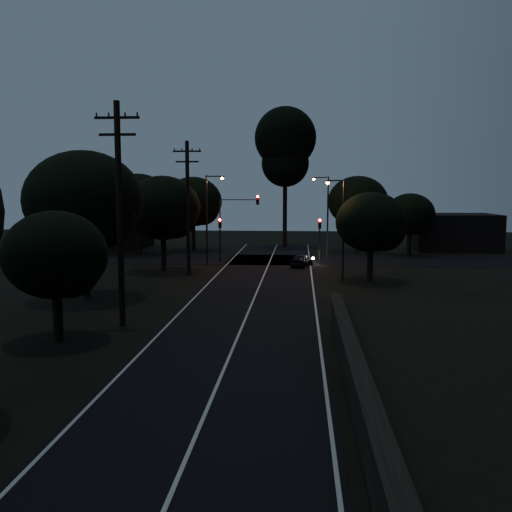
{
  "coord_description": "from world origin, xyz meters",
  "views": [
    {
      "loc": [
        2.83,
        -12.31,
        6.81
      ],
      "look_at": [
        0.0,
        24.0,
        2.5
      ],
      "focal_mm": 40.0,
      "sensor_mm": 36.0,
      "label": 1
    }
  ],
  "objects": [
    {
      "name": "tall_pine",
      "position": [
        1.0,
        55.0,
        11.74
      ],
      "size": [
        7.16,
        7.16,
        16.28
      ],
      "color": "black",
      "rests_on": "ground"
    },
    {
      "name": "building_left",
      "position": [
        -20.0,
        52.0,
        2.2
      ],
      "size": [
        10.0,
        8.0,
        4.4
      ],
      "primitive_type": "cube",
      "color": "black",
      "rests_on": "ground"
    },
    {
      "name": "signal_mast",
      "position": [
        -2.91,
        39.99,
        4.34
      ],
      "size": [
        3.7,
        0.35,
        6.25
      ],
      "color": "black",
      "rests_on": "ground"
    },
    {
      "name": "tree_left_d",
      "position": [
        -8.28,
        33.87,
        5.11
      ],
      "size": [
        6.21,
        6.21,
        7.88
      ],
      "color": "black",
      "rests_on": "ground"
    },
    {
      "name": "tree_right_a",
      "position": [
        8.18,
        29.9,
        4.27
      ],
      "size": [
        5.18,
        5.18,
        6.59
      ],
      "color": "black",
      "rests_on": "ground"
    },
    {
      "name": "building_right",
      "position": [
        20.0,
        53.0,
        2.0
      ],
      "size": [
        9.0,
        7.0,
        4.0
      ],
      "primitive_type": "cube",
      "color": "black",
      "rests_on": "ground"
    },
    {
      "name": "tree_left_c",
      "position": [
        -10.24,
        21.85,
        5.93
      ],
      "size": [
        7.25,
        7.25,
        9.16
      ],
      "color": "black",
      "rests_on": "ground"
    },
    {
      "name": "streetlight_a",
      "position": [
        -5.31,
        38.0,
        4.64
      ],
      "size": [
        1.66,
        0.26,
        8.0
      ],
      "color": "black",
      "rests_on": "ground"
    },
    {
      "name": "streetlight_c",
      "position": [
        5.83,
        30.0,
        4.35
      ],
      "size": [
        1.46,
        0.26,
        7.5
      ],
      "color": "black",
      "rests_on": "ground"
    },
    {
      "name": "utility_pole_far",
      "position": [
        -6.0,
        32.0,
        5.48
      ],
      "size": [
        2.2,
        0.3,
        10.5
      ],
      "color": "black",
      "rests_on": "ground"
    },
    {
      "name": "streetlight_b",
      "position": [
        5.31,
        44.0,
        4.64
      ],
      "size": [
        1.66,
        0.26,
        8.0
      ],
      "color": "black",
      "rests_on": "ground"
    },
    {
      "name": "ground",
      "position": [
        0.0,
        0.0,
        0.0
      ],
      "size": [
        160.0,
        160.0,
        0.0
      ],
      "primitive_type": "plane",
      "color": "black"
    },
    {
      "name": "tree_far_w",
      "position": [
        -13.77,
        45.87,
        5.45
      ],
      "size": [
        6.58,
        6.58,
        8.38
      ],
      "color": "black",
      "rests_on": "ground"
    },
    {
      "name": "signal_right",
      "position": [
        4.6,
        39.99,
        2.84
      ],
      "size": [
        0.28,
        0.35,
        4.1
      ],
      "color": "black",
      "rests_on": "ground"
    },
    {
      "name": "tree_left_b",
      "position": [
        -7.84,
        11.91,
        3.79
      ],
      "size": [
        4.61,
        4.61,
        5.86
      ],
      "color": "black",
      "rests_on": "ground"
    },
    {
      "name": "tree_far_nw",
      "position": [
        -8.77,
        49.87,
        5.26
      ],
      "size": [
        6.41,
        6.41,
        8.13
      ],
      "color": "black",
      "rests_on": "ground"
    },
    {
      "name": "tree_far_ne",
      "position": [
        9.23,
        49.87,
        5.3
      ],
      "size": [
        6.48,
        6.48,
        8.19
      ],
      "color": "black",
      "rests_on": "ground"
    },
    {
      "name": "car",
      "position": [
        2.98,
        37.5,
        0.57
      ],
      "size": [
        2.22,
        3.56,
        1.13
      ],
      "primitive_type": "imported",
      "rotation": [
        0.0,
        0.0,
        2.85
      ],
      "color": "black",
      "rests_on": "ground"
    },
    {
      "name": "retaining_wall",
      "position": [
        7.74,
        3.0,
        0.62
      ],
      "size": [
        6.93,
        26.0,
        1.6
      ],
      "color": "black",
      "rests_on": "ground"
    },
    {
      "name": "tree_far_e",
      "position": [
        14.18,
        46.9,
        4.12
      ],
      "size": [
        5.01,
        5.01,
        6.36
      ],
      "color": "black",
      "rests_on": "ground"
    },
    {
      "name": "road_surface",
      "position": [
        0.0,
        31.12,
        0.01
      ],
      "size": [
        60.0,
        70.0,
        0.03
      ],
      "color": "black",
      "rests_on": "ground"
    },
    {
      "name": "signal_left",
      "position": [
        -4.6,
        39.99,
        2.84
      ],
      "size": [
        0.28,
        0.35,
        4.1
      ],
      "color": "black",
      "rests_on": "ground"
    },
    {
      "name": "utility_pole_mid",
      "position": [
        -6.0,
        15.0,
        5.74
      ],
      "size": [
        2.2,
        0.3,
        11.0
      ],
      "color": "black",
      "rests_on": "ground"
    }
  ]
}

